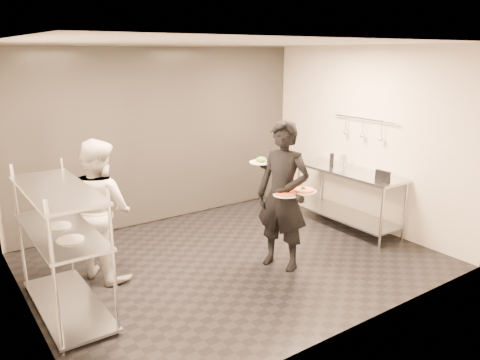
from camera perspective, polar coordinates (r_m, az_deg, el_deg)
room_shell at (r=6.88m, az=-6.41°, el=4.45°), size 5.00×4.00×2.80m
pass_rack at (r=5.24m, az=-20.86°, el=-7.18°), size 0.60×1.60×1.50m
prep_counter at (r=7.49m, az=13.09°, el=-1.06°), size 0.60×1.80×0.92m
utensil_rail at (r=7.47m, az=14.80°, el=6.04°), size 0.07×1.20×0.31m
waiter at (r=5.87m, az=5.25°, el=-1.94°), size 0.69×0.82×1.90m
chef at (r=5.87m, az=-16.70°, el=-3.45°), size 0.90×1.01×1.72m
pizza_plate_near at (r=5.68m, az=5.61°, el=-1.67°), size 0.31×0.31×0.05m
pizza_plate_far at (r=5.79m, az=7.76°, el=-1.25°), size 0.31×0.31×0.05m
salad_plate at (r=5.97m, az=2.59°, el=2.35°), size 0.30×0.30×0.07m
pos_monitor at (r=6.86m, az=17.00°, el=0.44°), size 0.05×0.23×0.16m
bottle_green at (r=7.34m, az=12.32°, el=2.11°), size 0.07×0.07×0.26m
bottle_clear at (r=7.63m, az=12.65°, el=2.33°), size 0.06×0.06×0.20m
bottle_dark at (r=7.56m, az=11.11°, el=2.38°), size 0.06×0.06×0.22m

